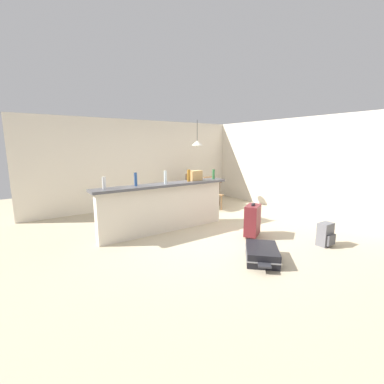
{
  "coord_description": "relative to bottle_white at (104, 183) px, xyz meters",
  "views": [
    {
      "loc": [
        -3.23,
        -4.11,
        1.8
      ],
      "look_at": [
        -0.07,
        0.46,
        0.79
      ],
      "focal_mm": 24.4,
      "sensor_mm": 36.0,
      "label": 1
    }
  ],
  "objects": [
    {
      "name": "bottle_green",
      "position": [
        2.48,
        -0.08,
        0.0
      ],
      "size": [
        0.06,
        0.06,
        0.23
      ],
      "primitive_type": "cylinder",
      "color": "#2D6B38",
      "rests_on": "bar_countertop"
    },
    {
      "name": "ground_plane",
      "position": [
        1.89,
        -0.61,
        -1.15
      ],
      "size": [
        13.0,
        13.0,
        0.05
      ],
      "primitive_type": "cube",
      "color": "#BCAD8E"
    },
    {
      "name": "suitcase_upright_maroon",
      "position": [
        2.49,
        -1.3,
        -0.8
      ],
      "size": [
        0.5,
        0.43,
        0.67
      ],
      "color": "maroon",
      "rests_on": "ground_plane"
    },
    {
      "name": "backpack_grey",
      "position": [
        3.2,
        -2.4,
        -0.92
      ],
      "size": [
        0.28,
        0.25,
        0.42
      ],
      "color": "slate",
      "rests_on": "ground_plane"
    },
    {
      "name": "wall_right",
      "position": [
        4.94,
        -0.31,
        0.12
      ],
      "size": [
        0.1,
        6.0,
        2.5
      ],
      "primitive_type": "cube",
      "color": "silver",
      "rests_on": "ground_plane"
    },
    {
      "name": "bottle_amber",
      "position": [
        1.8,
        -0.06,
        0.02
      ],
      "size": [
        0.07,
        0.07,
        0.26
      ],
      "primitive_type": "cylinder",
      "color": "#9E661E",
      "rests_on": "bar_countertop"
    },
    {
      "name": "pendant_lamp",
      "position": [
        3.17,
        1.53,
        0.72
      ],
      "size": [
        0.34,
        0.34,
        0.77
      ],
      "color": "black"
    },
    {
      "name": "partition_half_wall",
      "position": [
        1.2,
        -0.05,
        -0.64
      ],
      "size": [
        2.8,
        0.2,
        0.97
      ],
      "primitive_type": "cube",
      "color": "silver",
      "rests_on": "ground_plane"
    },
    {
      "name": "dining_chair_near_partition",
      "position": [
        3.19,
        0.86,
        -0.61
      ],
      "size": [
        0.42,
        0.42,
        0.93
      ],
      "color": "#9E754C",
      "rests_on": "ground_plane"
    },
    {
      "name": "wall_back",
      "position": [
        1.89,
        2.44,
        0.12
      ],
      "size": [
        6.6,
        0.1,
        2.5
      ],
      "primitive_type": "cube",
      "color": "silver",
      "rests_on": "ground_plane"
    },
    {
      "name": "bottle_blue",
      "position": [
        0.6,
        -0.01,
        0.02
      ],
      "size": [
        0.06,
        0.06,
        0.26
      ],
      "primitive_type": "cylinder",
      "color": "#284C89",
      "rests_on": "bar_countertop"
    },
    {
      "name": "grocery_bag",
      "position": [
        2.02,
        -0.0,
        0.0
      ],
      "size": [
        0.26,
        0.18,
        0.22
      ],
      "primitive_type": "cube",
      "color": "tan",
      "rests_on": "bar_countertop"
    },
    {
      "name": "bottle_white",
      "position": [
        0.0,
        0.0,
        0.0
      ],
      "size": [
        0.07,
        0.07,
        0.22
      ],
      "primitive_type": "cylinder",
      "color": "silver",
      "rests_on": "bar_countertop"
    },
    {
      "name": "suitcase_flat_black",
      "position": [
        1.76,
        -2.17,
        -1.02
      ],
      "size": [
        0.84,
        0.84,
        0.22
      ],
      "color": "black",
      "rests_on": "ground_plane"
    },
    {
      "name": "bar_countertop",
      "position": [
        1.2,
        -0.05,
        -0.13
      ],
      "size": [
        2.96,
        0.4,
        0.05
      ],
      "primitive_type": "cube",
      "color": "#4C4C51",
      "rests_on": "partition_half_wall"
    },
    {
      "name": "dining_table",
      "position": [
        3.18,
        1.44,
        -0.48
      ],
      "size": [
        1.1,
        0.8,
        0.74
      ],
      "color": "#4C331E",
      "rests_on": "ground_plane"
    },
    {
      "name": "dining_chair_far_side",
      "position": [
        3.19,
        1.96,
        -0.61
      ],
      "size": [
        0.4,
        0.4,
        0.93
      ],
      "color": "#9E754C",
      "rests_on": "ground_plane"
    },
    {
      "name": "bottle_clear",
      "position": [
        1.2,
        -0.1,
        0.03
      ],
      "size": [
        0.06,
        0.06,
        0.27
      ],
      "primitive_type": "cylinder",
      "color": "silver",
      "rests_on": "bar_countertop"
    }
  ]
}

